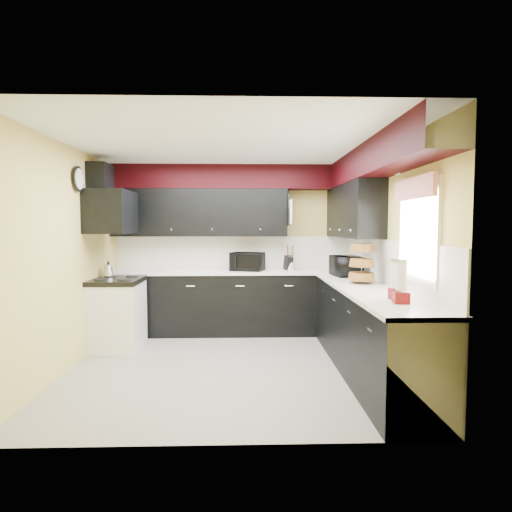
{
  "coord_description": "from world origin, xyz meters",
  "views": [
    {
      "loc": [
        0.16,
        -4.83,
        1.6
      ],
      "look_at": [
        0.32,
        0.8,
        1.21
      ],
      "focal_mm": 30.0,
      "sensor_mm": 36.0,
      "label": 1
    }
  ],
  "objects_px": {
    "toaster_oven": "(247,262)",
    "utensil_crock": "(290,265)",
    "knife_block": "(288,263)",
    "kettle": "(108,271)",
    "microwave": "(346,266)"
  },
  "relations": [
    {
      "from": "toaster_oven",
      "to": "utensil_crock",
      "type": "relative_size",
      "value": 3.21
    },
    {
      "from": "toaster_oven",
      "to": "utensil_crock",
      "type": "bearing_deg",
      "value": 24.83
    },
    {
      "from": "toaster_oven",
      "to": "knife_block",
      "type": "relative_size",
      "value": 2.19
    },
    {
      "from": "utensil_crock",
      "to": "kettle",
      "type": "height_order",
      "value": "utensil_crock"
    },
    {
      "from": "toaster_oven",
      "to": "knife_block",
      "type": "bearing_deg",
      "value": 24.84
    },
    {
      "from": "utensil_crock",
      "to": "kettle",
      "type": "relative_size",
      "value": 0.81
    },
    {
      "from": "toaster_oven",
      "to": "kettle",
      "type": "distance_m",
      "value": 1.95
    },
    {
      "from": "toaster_oven",
      "to": "microwave",
      "type": "bearing_deg",
      "value": -9.27
    },
    {
      "from": "toaster_oven",
      "to": "kettle",
      "type": "height_order",
      "value": "toaster_oven"
    },
    {
      "from": "microwave",
      "to": "kettle",
      "type": "distance_m",
      "value": 3.19
    },
    {
      "from": "microwave",
      "to": "utensil_crock",
      "type": "xyz_separation_m",
      "value": [
        -0.66,
        0.78,
        -0.06
      ]
    },
    {
      "from": "knife_block",
      "to": "kettle",
      "type": "xyz_separation_m",
      "value": [
        -2.49,
        -0.59,
        -0.05
      ]
    },
    {
      "from": "knife_block",
      "to": "kettle",
      "type": "bearing_deg",
      "value": 175.9
    },
    {
      "from": "toaster_oven",
      "to": "microwave",
      "type": "relative_size",
      "value": 0.97
    },
    {
      "from": "knife_block",
      "to": "toaster_oven",
      "type": "bearing_deg",
      "value": 167.8
    }
  ]
}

